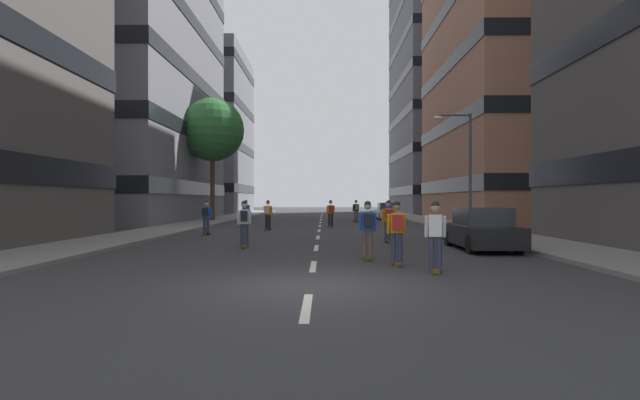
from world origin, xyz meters
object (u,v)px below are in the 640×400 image
street_tree_near (212,130)px  streetlamp_right (464,158)px  skater_3 (397,229)px  skater_5 (368,226)px  skater_9 (246,211)px  skater_7 (435,233)px  skater_4 (356,209)px  skater_10 (388,219)px  skater_0 (389,212)px  skater_6 (331,212)px  skater_8 (244,221)px  skater_1 (206,215)px  parked_car_near (481,230)px  parked_car_mid (387,212)px  skater_2 (268,213)px

street_tree_near → streetlamp_right: size_ratio=1.53×
skater_3 → skater_5: bearing=118.8°
skater_9 → skater_7: bearing=-69.0°
skater_4 → skater_10: same height
street_tree_near → skater_0: 16.38m
skater_6 → skater_10: (2.27, -11.25, 0.00)m
skater_5 → skater_7: (1.47, -2.53, -0.03)m
skater_6 → skater_8: size_ratio=1.00×
skater_4 → skater_5: (-1.23, -24.06, 0.00)m
street_tree_near → skater_10: street_tree_near is taller
skater_10 → street_tree_near: bearing=121.8°
skater_8 → skater_9: bearing=98.9°
streetlamp_right → skater_1: (-13.83, -2.64, -3.12)m
parked_car_near → skater_4: skater_4 is taller
skater_6 → skater_10: size_ratio=1.00×
streetlamp_right → skater_8: 14.42m
skater_1 → skater_4: 16.56m
streetlamp_right → skater_7: (-5.03, -15.06, -3.15)m
skater_4 → skater_5: size_ratio=1.00×
skater_0 → skater_4: same height
street_tree_near → skater_7: size_ratio=5.58×
skater_0 → skater_9: 9.85m
skater_1 → skater_0: bearing=38.1°
parked_car_mid → skater_5: size_ratio=2.47×
skater_1 → skater_2: 4.79m
parked_car_mid → skater_6: (-5.28, -12.13, 0.32)m
skater_7 → skater_8: 8.42m
street_tree_near → skater_2: bearing=-62.0°
skater_2 → skater_5: bearing=-71.4°
skater_5 → skater_6: size_ratio=1.00×
skater_0 → skater_6: (-3.95, -1.11, 0.03)m
skater_0 → skater_3: 19.44m
parked_car_mid → skater_8: bearing=-108.9°
skater_1 → skater_3: 13.73m
skater_4 → skater_7: 26.59m
skater_1 → skater_6: bearing=47.6°
street_tree_near → skater_5: street_tree_near is taller
street_tree_near → skater_5: size_ratio=5.58×
skater_1 → skater_5: 12.31m
skater_1 → skater_10: size_ratio=1.00×
skater_5 → skater_8: size_ratio=1.00×
parked_car_mid → skater_7: skater_7 is taller
skater_1 → skater_7: 15.22m
skater_6 → street_tree_near: bearing=140.8°
street_tree_near → skater_3: street_tree_near is taller
parked_car_near → streetlamp_right: (2.12, 9.58, 3.44)m
skater_8 → skater_3: bearing=-43.7°
skater_3 → skater_2: bearing=109.5°
skater_4 → skater_5: bearing=-92.9°
skater_2 → skater_3: bearing=-70.5°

